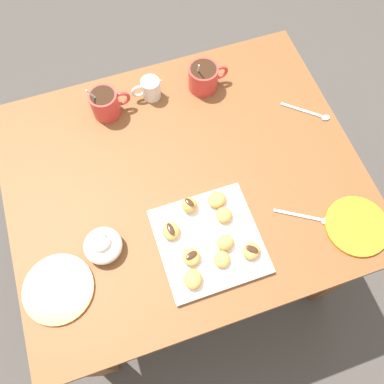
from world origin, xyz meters
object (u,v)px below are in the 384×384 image
at_px(dining_table, 185,193).
at_px(beignet_5, 251,251).
at_px(coffee_mug_red_right, 204,77).
at_px(beignet_6, 224,215).
at_px(beignet_0, 191,257).
at_px(beignet_3, 190,205).
at_px(beignet_1, 193,279).
at_px(coffee_mug_red_left, 105,103).
at_px(pastry_plate_square, 210,241).
at_px(beignet_2, 222,259).
at_px(cream_pitcher_white, 150,88).
at_px(beignet_7, 225,243).
at_px(saucer_orange_left, 357,226).
at_px(saucer_orange_right, 58,289).
at_px(beignet_8, 217,199).
at_px(ice_cream_bowl, 103,245).
at_px(beignet_4, 171,231).

relative_size(dining_table, beignet_5, 20.92).
bearing_deg(coffee_mug_red_right, beignet_6, -102.54).
xyz_separation_m(beignet_0, beignet_3, (0.04, 0.14, 0.00)).
bearing_deg(beignet_1, coffee_mug_red_left, 97.81).
relative_size(pastry_plate_square, beignet_2, 5.87).
bearing_deg(pastry_plate_square, coffee_mug_red_left, 107.78).
bearing_deg(beignet_0, cream_pitcher_white, 84.75).
bearing_deg(coffee_mug_red_left, beignet_6, -64.28).
distance_m(beignet_1, beignet_7, 0.13).
distance_m(pastry_plate_square, saucer_orange_left, 0.42).
bearing_deg(saucer_orange_right, beignet_3, 14.40).
xyz_separation_m(beignet_3, beignet_8, (0.08, -0.01, -0.00)).
bearing_deg(beignet_7, ice_cream_bowl, 162.45).
bearing_deg(saucer_orange_left, beignet_1, 179.78).
bearing_deg(beignet_3, coffee_mug_red_right, 65.42).
xyz_separation_m(dining_table, saucer_orange_left, (0.41, -0.31, 0.13)).
bearing_deg(beignet_4, beignet_1, -84.29).
distance_m(beignet_5, beignet_8, 0.17).
bearing_deg(beignet_2, coffee_mug_red_left, 106.66).
height_order(saucer_orange_left, beignet_4, beignet_4).
relative_size(beignet_6, beignet_7, 0.96).
height_order(beignet_0, beignet_7, beignet_7).
xyz_separation_m(coffee_mug_red_right, cream_pitcher_white, (-0.18, 0.02, -0.01)).
bearing_deg(beignet_0, beignet_8, 47.78).
height_order(beignet_1, beignet_7, beignet_7).
relative_size(saucer_orange_right, beignet_0, 3.70).
xyz_separation_m(coffee_mug_red_left, beignet_2, (0.17, -0.58, -0.02)).
bearing_deg(coffee_mug_red_left, ice_cream_bowl, -105.07).
relative_size(saucer_orange_left, beignet_6, 3.87).
bearing_deg(beignet_1, beignet_3, 73.84).
xyz_separation_m(ice_cream_bowl, beignet_7, (0.32, -0.10, 0.00)).
relative_size(beignet_4, beignet_7, 1.09).
distance_m(saucer_orange_right, beignet_0, 0.36).
relative_size(coffee_mug_red_left, beignet_3, 3.03).
xyz_separation_m(coffee_mug_red_left, saucer_orange_right, (-0.26, -0.51, -0.04)).
bearing_deg(cream_pitcher_white, dining_table, -88.06).
height_order(ice_cream_bowl, beignet_0, ice_cream_bowl).
bearing_deg(beignet_1, dining_table, 75.74).
height_order(pastry_plate_square, beignet_3, beignet_3).
xyz_separation_m(saucer_orange_right, beignet_5, (0.52, -0.07, 0.03)).
height_order(saucer_orange_left, beignet_1, beignet_1).
height_order(saucer_orange_right, beignet_7, beignet_7).
bearing_deg(beignet_5, beignet_8, 101.86).
height_order(cream_pitcher_white, beignet_8, cream_pitcher_white).
distance_m(beignet_1, beignet_2, 0.09).
relative_size(dining_table, beignet_8, 19.31).
relative_size(saucer_orange_left, beignet_2, 3.82).
xyz_separation_m(beignet_0, beignet_6, (0.12, 0.08, 0.00)).
distance_m(beignet_4, beignet_8, 0.16).
height_order(beignet_2, beignet_8, beignet_8).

